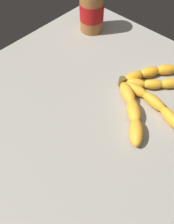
% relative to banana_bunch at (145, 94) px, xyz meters
% --- Properties ---
extents(ground_plane, '(0.94, 0.77, 0.04)m').
position_rel_banana_bunch_xyz_m(ground_plane, '(-0.17, 0.11, -0.04)').
color(ground_plane, gray).
extents(banana_bunch, '(0.34, 0.23, 0.04)m').
position_rel_banana_bunch_xyz_m(banana_bunch, '(0.00, 0.00, 0.00)').
color(banana_bunch, gold).
rests_on(banana_bunch, ground_plane).
extents(peanut_butter_jar, '(0.09, 0.09, 0.15)m').
position_rel_banana_bunch_xyz_m(peanut_butter_jar, '(0.15, 0.34, 0.06)').
color(peanut_butter_jar, '#9E602D').
rests_on(peanut_butter_jar, ground_plane).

